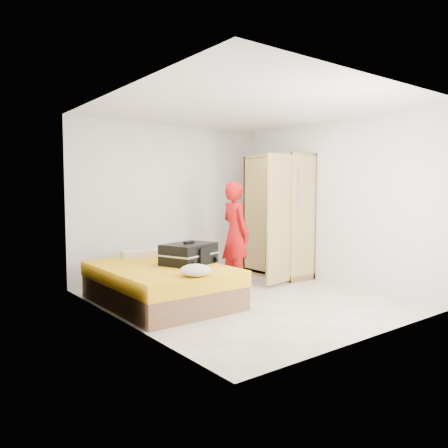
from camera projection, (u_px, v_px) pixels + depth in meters
room at (246, 205)px, 5.93m from camera, size 4.00×4.02×2.60m
bed at (161, 284)px, 5.77m from camera, size 1.42×2.02×0.50m
wardrobe at (278, 219)px, 7.51m from camera, size 1.16×1.28×2.10m
person at (235, 234)px, 6.81m from camera, size 0.45×0.63×1.62m
suitcase at (189, 254)px, 5.88m from camera, size 0.84×0.72×0.31m
round_cushion at (196, 270)px, 5.04m from camera, size 0.37×0.37×0.14m
pillow at (141, 254)px, 6.51m from camera, size 0.61×0.40×0.10m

